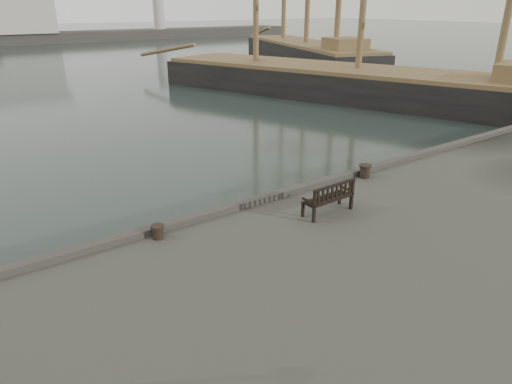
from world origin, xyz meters
The scene contains 6 objects.
ground centered at (0.00, 0.00, 0.00)m, with size 400.00×400.00×0.00m, color black.
bench centered at (0.53, -1.87, 1.85)m, with size 1.59×0.58×0.91m.
bollard_left centered at (-4.01, -0.50, 1.74)m, with size 0.34×0.34×0.36m, color black.
bollard_right centered at (3.56, -0.50, 1.79)m, with size 0.43×0.43×0.45m, color black.
tall_ship_main centered at (20.08, 15.22, 0.69)m, with size 18.32×35.61×26.45m.
tall_ship_far centered at (31.01, 33.91, 0.83)m, with size 15.46×29.94×25.27m.
Camera 1 is at (-7.90, -10.23, 7.00)m, focal length 32.00 mm.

